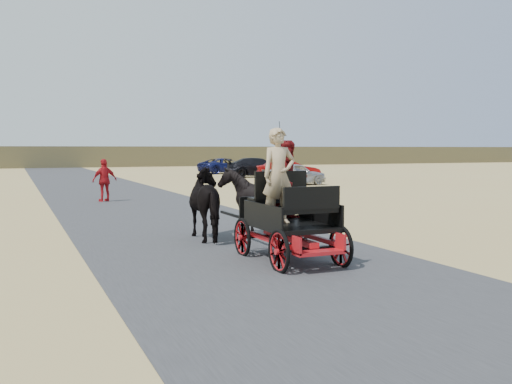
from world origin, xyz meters
name	(u,v)px	position (x,y,z in m)	size (l,w,h in m)	color
ground	(307,284)	(0.00, 0.00, 0.00)	(140.00, 140.00, 0.00)	tan
road	(307,284)	(0.00, 0.00, 0.01)	(6.00, 140.00, 0.01)	#38383A
ridge_far	(51,157)	(0.00, 62.00, 1.20)	(140.00, 6.00, 2.40)	brown
carriage	(289,242)	(0.59, 1.81, 0.36)	(1.30, 2.40, 0.72)	black
horse_left	(211,204)	(0.04, 4.81, 0.85)	(0.91, 2.01, 1.70)	black
horse_right	(254,202)	(1.14, 4.81, 0.85)	(1.37, 1.54, 1.70)	black
driver_man	(279,176)	(0.39, 1.86, 1.62)	(0.66, 0.43, 1.80)	tan
passenger_woman	(289,180)	(0.89, 2.41, 1.51)	(0.77, 0.60, 1.58)	#660C0F
pedestrian	(105,180)	(-0.81, 15.58, 0.86)	(1.01, 0.42, 1.73)	#B3141B
car_a	(294,174)	(10.89, 21.82, 0.67)	(1.57, 3.91, 1.33)	#B2B2B7
car_b	(288,170)	(12.58, 25.92, 0.69)	(1.47, 4.22, 1.39)	maroon
car_c	(259,167)	(12.84, 31.42, 0.72)	(2.03, 4.99, 1.45)	black
car_d	(225,166)	(12.64, 38.26, 0.65)	(2.17, 4.71, 1.31)	navy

